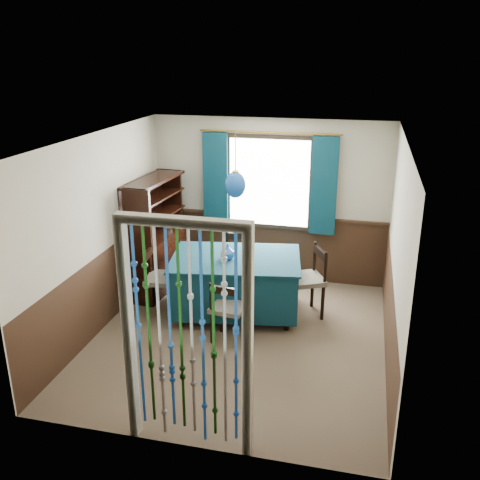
% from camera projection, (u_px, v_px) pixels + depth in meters
% --- Properties ---
extents(floor, '(4.00, 4.00, 0.00)m').
position_uv_depth(floor, '(239.00, 338.00, 6.74)').
color(floor, brown).
rests_on(floor, ground).
extents(ceiling, '(4.00, 4.00, 0.00)m').
position_uv_depth(ceiling, '(239.00, 139.00, 5.90)').
color(ceiling, silver).
rests_on(ceiling, ground).
extents(wall_back, '(3.60, 0.00, 3.60)m').
position_uv_depth(wall_back, '(269.00, 201.00, 8.15)').
color(wall_back, '#B9B098').
rests_on(wall_back, ground).
extents(wall_front, '(3.60, 0.00, 3.60)m').
position_uv_depth(wall_front, '(184.00, 325.00, 4.49)').
color(wall_front, '#B9B098').
rests_on(wall_front, ground).
extents(wall_left, '(0.00, 4.00, 4.00)m').
position_uv_depth(wall_left, '(100.00, 234.00, 6.71)').
color(wall_left, '#B9B098').
rests_on(wall_left, ground).
extents(wall_right, '(0.00, 4.00, 4.00)m').
position_uv_depth(wall_right, '(397.00, 258.00, 5.93)').
color(wall_right, '#B9B098').
rests_on(wall_right, ground).
extents(wainscot_back, '(3.60, 0.00, 3.60)m').
position_uv_depth(wainscot_back, '(268.00, 247.00, 8.39)').
color(wainscot_back, '#331F13').
rests_on(wainscot_back, ground).
extents(wainscot_front, '(3.60, 0.00, 3.60)m').
position_uv_depth(wainscot_front, '(187.00, 399.00, 4.75)').
color(wainscot_front, '#331F13').
rests_on(wainscot_front, ground).
extents(wainscot_left, '(0.00, 4.00, 4.00)m').
position_uv_depth(wainscot_left, '(106.00, 288.00, 6.96)').
color(wainscot_left, '#331F13').
rests_on(wainscot_left, ground).
extents(wainscot_right, '(0.00, 4.00, 4.00)m').
position_uv_depth(wainscot_right, '(389.00, 318.00, 6.18)').
color(wainscot_right, '#331F13').
rests_on(wainscot_right, ground).
extents(window, '(1.32, 0.12, 1.42)m').
position_uv_depth(window, '(269.00, 183.00, 8.00)').
color(window, black).
rests_on(window, wall_back).
extents(doorway, '(1.16, 0.12, 2.18)m').
position_uv_depth(doorway, '(187.00, 342.00, 4.61)').
color(doorway, silver).
rests_on(doorway, ground).
extents(dining_table, '(1.87, 1.43, 0.82)m').
position_uv_depth(dining_table, '(236.00, 282.00, 7.22)').
color(dining_table, '#0B2E3B').
rests_on(dining_table, floor).
extents(chair_near, '(0.45, 0.43, 0.82)m').
position_uv_depth(chair_near, '(228.00, 309.00, 6.53)').
color(chair_near, black).
rests_on(chair_near, floor).
extents(chair_far, '(0.53, 0.52, 0.91)m').
position_uv_depth(chair_far, '(239.00, 261.00, 7.88)').
color(chair_far, black).
rests_on(chair_far, floor).
extents(chair_left, '(0.49, 0.51, 0.94)m').
position_uv_depth(chair_left, '(161.00, 279.00, 7.24)').
color(chair_left, black).
rests_on(chair_left, floor).
extents(chair_right, '(0.62, 0.63, 0.97)m').
position_uv_depth(chair_right, '(307.00, 280.00, 7.18)').
color(chair_right, black).
rests_on(chair_right, floor).
extents(sideboard, '(0.56, 1.33, 1.70)m').
position_uv_depth(sideboard, '(157.00, 251.00, 7.98)').
color(sideboard, black).
rests_on(sideboard, floor).
extents(pendant_lamp, '(0.27, 0.27, 0.85)m').
position_uv_depth(pendant_lamp, '(236.00, 185.00, 6.77)').
color(pendant_lamp, olive).
rests_on(pendant_lamp, ceiling).
extents(vase_table, '(0.18, 0.18, 0.18)m').
position_uv_depth(vase_table, '(228.00, 252.00, 7.03)').
color(vase_table, '#164A98').
rests_on(vase_table, dining_table).
extents(bowl_shelf, '(0.21, 0.21, 0.05)m').
position_uv_depth(bowl_shelf, '(151.00, 219.00, 7.50)').
color(bowl_shelf, beige).
rests_on(bowl_shelf, sideboard).
extents(vase_sideboard, '(0.18, 0.18, 0.16)m').
position_uv_depth(vase_sideboard, '(168.00, 223.00, 8.18)').
color(vase_sideboard, beige).
rests_on(vase_sideboard, sideboard).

